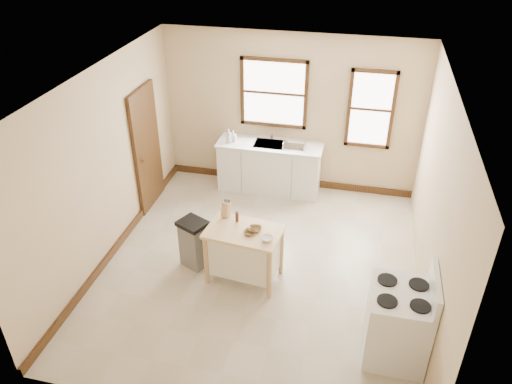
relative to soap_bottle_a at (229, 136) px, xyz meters
The scene contains 23 objects.
floor 2.56m from the soap_bottle_a, 64.20° to the right, with size 5.00×5.00×0.00m, color #B9A893.
ceiling 2.92m from the soap_bottle_a, 64.20° to the right, with size 5.00×5.00×0.00m, color white.
wall_back 1.15m from the soap_bottle_a, 21.46° to the left, with size 4.50×0.04×2.80m, color tan.
wall_left 2.46m from the soap_bottle_a, 120.44° to the right, with size 0.04×5.00×2.80m, color tan.
wall_right 3.90m from the soap_bottle_a, 32.75° to the right, with size 0.04×5.00×2.80m, color tan.
window_main 1.08m from the soap_bottle_a, 27.92° to the left, with size 1.17×0.06×1.22m, color black, non-canonical shape.
window_side 2.46m from the soap_bottle_a, ahead, with size 0.77×0.06×1.37m, color black, non-canonical shape.
door_left 1.44m from the soap_bottle_a, 146.16° to the right, with size 0.06×0.90×2.10m, color black.
baseboard_back 1.46m from the soap_bottle_a, 19.98° to the left, with size 4.50×0.04×0.12m, color black.
baseboard_left 2.61m from the soap_bottle_a, 119.82° to the right, with size 0.04×5.00×0.12m, color black.
sink_counter 0.93m from the soap_bottle_a, ahead, with size 1.86×0.62×0.92m, color silver, non-canonical shape.
faucet 0.77m from the soap_bottle_a, 21.31° to the left, with size 0.03×0.03×0.22m, color silver.
soap_bottle_a is the anchor object (origin of this frame).
soap_bottle_b 0.10m from the soap_bottle_a, 45.69° to the left, with size 0.09×0.09×0.20m, color #B2B2B2.
dish_rack 1.16m from the soap_bottle_a, ahead, with size 0.38×0.29×0.10m, color silver, non-canonical shape.
kitchen_island 2.61m from the soap_bottle_a, 70.09° to the right, with size 1.01×0.64×0.83m, color #E9D389, non-canonical shape.
knife_block 2.18m from the soap_bottle_a, 75.57° to the right, with size 0.10×0.10×0.20m, color tan, non-canonical shape.
pepper_grinder 2.32m from the soap_bottle_a, 71.83° to the right, with size 0.04×0.04×0.15m, color #481E13.
bowl_a 2.63m from the soap_bottle_a, 68.57° to the right, with size 0.16×0.16×0.04m, color brown.
bowl_b 2.57m from the soap_bottle_a, 66.72° to the right, with size 0.17×0.17×0.04m, color brown.
bowl_c 2.81m from the soap_bottle_a, 64.38° to the right, with size 0.16×0.16×0.05m, color white.
trash_bin 2.35m from the soap_bottle_a, 87.86° to the right, with size 0.39×0.33×0.75m, color slate, non-canonical shape.
gas_stove 4.41m from the soap_bottle_a, 48.51° to the right, with size 0.75×0.76×1.21m, color silver, non-canonical shape.
Camera 1 is at (1.22, -5.56, 4.76)m, focal length 35.00 mm.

